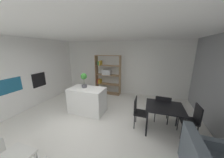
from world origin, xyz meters
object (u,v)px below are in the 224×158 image
object	(u,v)px
open_bookshelf	(106,75)
dining_chair_window_side	(193,118)
potted_plant_on_island	(84,79)
dining_table	(164,109)
dining_chair_island_side	(138,110)
built_in_oven	(39,80)
kitchen_island	(87,100)
dining_chair_far	(162,106)
child_chair_left	(0,156)

from	to	relation	value
open_bookshelf	dining_chair_window_side	xyz separation A→B (m)	(3.34, -2.32, -0.45)
potted_plant_on_island	dining_table	world-z (taller)	potted_plant_on_island
dining_chair_island_side	dining_chair_window_side	distance (m)	1.41
dining_table	dining_chair_island_side	bearing A→B (deg)	179.90
built_in_oven	open_bookshelf	world-z (taller)	open_bookshelf
kitchen_island	dining_chair_island_side	distance (m)	1.92
kitchen_island	open_bookshelf	distance (m)	2.12
built_in_oven	potted_plant_on_island	distance (m)	2.19
potted_plant_on_island	dining_chair_window_side	xyz separation A→B (m)	(3.45, -0.34, -0.71)
dining_chair_far	dining_chair_island_side	size ratio (longest dim) A/B	1.01
built_in_oven	open_bookshelf	distance (m)	3.05
kitchen_island	open_bookshelf	world-z (taller)	open_bookshelf
dining_table	dining_chair_far	xyz separation A→B (m)	(-0.01, 0.45, -0.14)
potted_plant_on_island	child_chair_left	distance (m)	2.75
dining_chair_far	dining_chair_window_side	size ratio (longest dim) A/B	0.99
open_bookshelf	dining_chair_island_side	size ratio (longest dim) A/B	2.22
kitchen_island	child_chair_left	xyz separation A→B (m)	(-0.44, -2.50, -0.12)
built_in_oven	dining_chair_island_side	xyz separation A→B (m)	(4.22, -0.30, -0.51)
open_bookshelf	dining_chair_far	bearing A→B (deg)	-35.39
built_in_oven	dining_chair_island_side	bearing A→B (deg)	-4.06
potted_plant_on_island	dining_table	distance (m)	2.83
child_chair_left	dining_chair_window_side	world-z (taller)	dining_chair_window_side
built_in_oven	dining_table	xyz separation A→B (m)	(4.92, -0.30, -0.36)
built_in_oven	dining_chair_window_side	size ratio (longest dim) A/B	0.64
potted_plant_on_island	open_bookshelf	distance (m)	1.99
built_in_oven	potted_plant_on_island	xyz separation A→B (m)	(2.18, 0.05, 0.21)
built_in_oven	dining_table	size ratio (longest dim) A/B	0.60
child_chair_left	dining_chair_far	bearing A→B (deg)	-49.40
potted_plant_on_island	dining_chair_island_side	bearing A→B (deg)	-9.64
built_in_oven	child_chair_left	world-z (taller)	built_in_oven
child_chair_left	dining_chair_island_side	distance (m)	3.24
dining_table	dining_chair_window_side	size ratio (longest dim) A/B	1.06
child_chair_left	dining_chair_island_side	xyz separation A→B (m)	(2.34, 2.23, 0.20)
potted_plant_on_island	dining_table	bearing A→B (deg)	-7.23
potted_plant_on_island	child_chair_left	xyz separation A→B (m)	(-0.29, -2.58, -0.92)
child_chair_left	dining_table	world-z (taller)	dining_table
built_in_oven	potted_plant_on_island	world-z (taller)	potted_plant_on_island
potted_plant_on_island	open_bookshelf	size ratio (longest dim) A/B	0.27
potted_plant_on_island	dining_chair_window_side	world-z (taller)	potted_plant_on_island
built_in_oven	kitchen_island	distance (m)	2.39
potted_plant_on_island	open_bookshelf	xyz separation A→B (m)	(0.11, 1.97, -0.27)
dining_table	open_bookshelf	bearing A→B (deg)	138.64
built_in_oven	dining_chair_window_side	xyz separation A→B (m)	(5.63, -0.30, -0.50)
kitchen_island	potted_plant_on_island	distance (m)	0.81
built_in_oven	child_chair_left	xyz separation A→B (m)	(1.88, -2.53, -0.71)
built_in_oven	dining_chair_far	bearing A→B (deg)	1.76
potted_plant_on_island	dining_chair_island_side	world-z (taller)	potted_plant_on_island
kitchen_island	dining_chair_window_side	size ratio (longest dim) A/B	1.39
dining_table	child_chair_left	bearing A→B (deg)	-143.74
dining_chair_window_side	open_bookshelf	bearing A→B (deg)	-128.02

